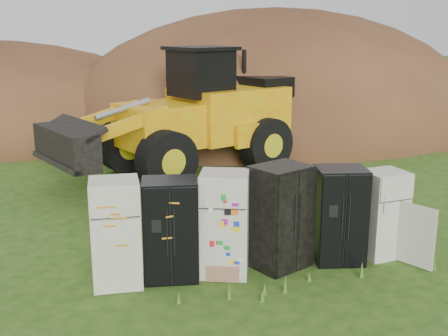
# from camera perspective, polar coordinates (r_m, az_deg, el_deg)

# --- Properties ---
(ground) EXTENTS (120.00, 120.00, 0.00)m
(ground) POSITION_cam_1_polar(r_m,az_deg,el_deg) (9.71, 3.53, -10.10)
(ground) COLOR #204813
(ground) RESTS_ON ground
(fridge_leftmost) EXTENTS (0.79, 0.76, 1.71)m
(fridge_leftmost) POSITION_cam_1_polar(r_m,az_deg,el_deg) (8.99, -10.92, -6.49)
(fridge_leftmost) COLOR beige
(fridge_leftmost) RESTS_ON ground
(fridge_black_side) EXTENTS (0.95, 0.80, 1.65)m
(fridge_black_side) POSITION_cam_1_polar(r_m,az_deg,el_deg) (9.09, -5.48, -6.24)
(fridge_black_side) COLOR black
(fridge_black_side) RESTS_ON ground
(fridge_sticker) EXTENTS (0.96, 0.93, 1.73)m
(fridge_sticker) POSITION_cam_1_polar(r_m,az_deg,el_deg) (9.20, 0.05, -5.69)
(fridge_sticker) COLOR silver
(fridge_sticker) RESTS_ON ground
(fridge_dark_mid) EXTENTS (1.13, 1.04, 1.77)m
(fridge_dark_mid) POSITION_cam_1_polar(r_m,az_deg,el_deg) (9.51, 5.74, -4.95)
(fridge_dark_mid) COLOR black
(fridge_dark_mid) RESTS_ON ground
(fridge_black_right) EXTENTS (0.96, 0.85, 1.67)m
(fridge_black_right) POSITION_cam_1_polar(r_m,az_deg,el_deg) (9.89, 11.66, -4.71)
(fridge_black_right) COLOR black
(fridge_black_right) RESTS_ON ground
(fridge_open_door) EXTENTS (0.78, 0.74, 1.55)m
(fridge_open_door) POSITION_cam_1_polar(r_m,az_deg,el_deg) (10.33, 15.81, -4.50)
(fridge_open_door) COLOR beige
(fridge_open_door) RESTS_ON ground
(wheel_loader) EXTENTS (7.71, 5.44, 3.46)m
(wheel_loader) POSITION_cam_1_polar(r_m,az_deg,el_deg) (15.26, -5.01, 5.63)
(wheel_loader) COLOR gold
(wheel_loader) RESTS_ON ground
(dirt_mound_right) EXTENTS (17.15, 12.58, 9.41)m
(dirt_mound_right) POSITION_cam_1_polar(r_m,az_deg,el_deg) (22.82, 5.11, 4.09)
(dirt_mound_right) COLOR #422515
(dirt_mound_right) RESTS_ON ground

